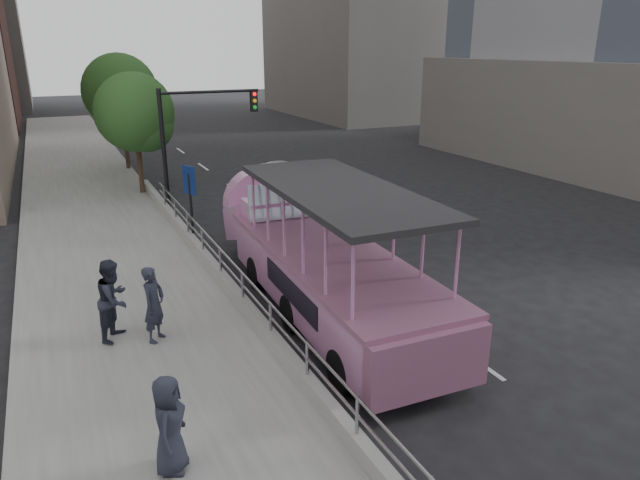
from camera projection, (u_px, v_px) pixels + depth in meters
ground at (387, 329)px, 14.39m from camera, size 160.00×160.00×0.00m
sidewalk at (104, 240)px, 20.53m from camera, size 5.50×80.00×0.30m
kerb_wall at (243, 304)px, 14.67m from camera, size 0.24×30.00×0.36m
guardrail at (242, 280)px, 14.45m from camera, size 0.07×22.00×0.71m
duck_boat at (315, 258)px, 15.43m from camera, size 3.06×10.94×3.60m
car at (287, 177)px, 27.45m from camera, size 3.11×4.84×1.53m
pedestrian_near at (154, 304)px, 12.96m from camera, size 0.76×0.78×1.81m
pedestrian_mid at (114, 299)px, 13.07m from camera, size 1.13×1.19×1.93m
pedestrian_far at (169, 425)px, 8.95m from camera, size 0.84×0.97×1.68m
parking_sign at (191, 199)px, 19.24m from camera, size 0.29×0.63×3.00m
traffic_signal at (192, 130)px, 23.23m from camera, size 4.20×0.32×5.20m
street_tree_near at (137, 115)px, 25.40m from camera, size 3.52×3.52×5.72m
street_tree_far at (123, 94)px, 30.44m from camera, size 3.97×3.97×6.45m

